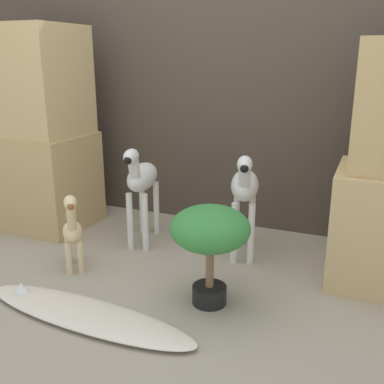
{
  "coord_description": "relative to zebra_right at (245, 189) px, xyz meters",
  "views": [
    {
      "loc": [
        1.03,
        -1.76,
        1.21
      ],
      "look_at": [
        -0.02,
        0.77,
        0.38
      ],
      "focal_mm": 42.0,
      "sensor_mm": 36.0,
      "label": 1
    }
  ],
  "objects": [
    {
      "name": "giraffe_figurine",
      "position": [
        -0.84,
        -0.59,
        -0.18
      ],
      "size": [
        0.27,
        0.31,
        0.5
      ],
      "color": "beige",
      "rests_on": "ground_plane"
    },
    {
      "name": "ground_plane",
      "position": [
        -0.32,
        -0.78,
        -0.43
      ],
      "size": [
        14.0,
        14.0,
        0.0
      ],
      "primitive_type": "plane",
      "color": "#9E937F"
    },
    {
      "name": "wall_back",
      "position": [
        -0.32,
        0.55,
        0.67
      ],
      "size": [
        6.4,
        0.08,
        2.2
      ],
      "color": "#473D33",
      "rests_on": "ground_plane"
    },
    {
      "name": "zebra_left",
      "position": [
        -0.67,
        -0.07,
        0.0
      ],
      "size": [
        0.26,
        0.53,
        0.68
      ],
      "color": "silver",
      "rests_on": "ground_plane"
    },
    {
      "name": "zebra_right",
      "position": [
        0.0,
        0.0,
        0.0
      ],
      "size": [
        0.27,
        0.53,
        0.68
      ],
      "color": "silver",
      "rests_on": "ground_plane"
    },
    {
      "name": "potted_palm_front",
      "position": [
        0.01,
        -0.63,
        -0.06
      ],
      "size": [
        0.4,
        0.4,
        0.52
      ],
      "color": "black",
      "rests_on": "ground_plane"
    },
    {
      "name": "surfboard",
      "position": [
        -0.5,
        -0.99,
        -0.41
      ],
      "size": [
        1.19,
        0.34,
        0.09
      ],
      "color": "silver",
      "rests_on": "ground_plane"
    },
    {
      "name": "rock_pillar_left",
      "position": [
        -1.58,
        -0.03,
        0.25
      ],
      "size": [
        0.79,
        0.57,
        1.41
      ],
      "color": "tan",
      "rests_on": "ground_plane"
    }
  ]
}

